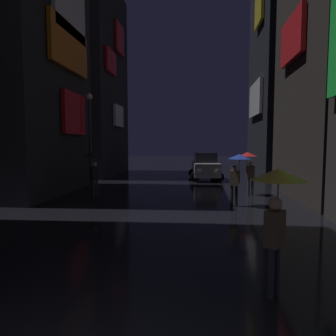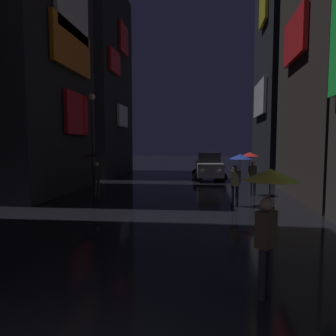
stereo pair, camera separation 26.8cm
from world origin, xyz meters
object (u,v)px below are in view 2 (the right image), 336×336
car_distant (209,166)px  pedestrian_midstreet_left_black (94,162)px  pedestrian_midstreet_centre_blue (238,165)px  pedestrian_near_crossing_yellow (269,196)px  streetlamp_left_far (93,129)px  pedestrian_foreground_left_red (251,161)px

car_distant → pedestrian_midstreet_left_black: bearing=-124.7°
pedestrian_midstreet_centre_blue → car_distant: size_ratio=0.50×
pedestrian_near_crossing_yellow → pedestrian_midstreet_left_black: bearing=126.6°
pedestrian_midstreet_left_black → car_distant: size_ratio=0.50×
pedestrian_midstreet_left_black → streetlamp_left_far: size_ratio=0.40×
pedestrian_foreground_left_red → pedestrian_midstreet_left_black: bearing=-169.2°
pedestrian_midstreet_centre_blue → car_distant: bearing=97.0°
car_distant → streetlamp_left_far: 8.50m
car_distant → streetlamp_left_far: size_ratio=0.79×
pedestrian_near_crossing_yellow → car_distant: (-0.88, 16.17, -0.74)m
pedestrian_near_crossing_yellow → pedestrian_midstreet_centre_blue: bearing=88.1°
pedestrian_midstreet_centre_blue → car_distant: (-1.12, 9.08, -0.74)m
pedestrian_foreground_left_red → pedestrian_near_crossing_yellow: same height
pedestrian_near_crossing_yellow → car_distant: 16.21m
pedestrian_midstreet_left_black → car_distant: (5.37, 7.76, -0.74)m
streetlamp_left_far → pedestrian_midstreet_centre_blue: bearing=-29.2°
pedestrian_midstreet_centre_blue → pedestrian_near_crossing_yellow: same height
pedestrian_midstreet_left_black → pedestrian_near_crossing_yellow: size_ratio=1.00×
pedestrian_foreground_left_red → pedestrian_midstreet_centre_blue: same height
pedestrian_foreground_left_red → streetlamp_left_far: streetlamp_left_far is taller
pedestrian_midstreet_left_black → car_distant: bearing=55.3°
pedestrian_midstreet_left_black → pedestrian_midstreet_centre_blue: bearing=-11.5°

